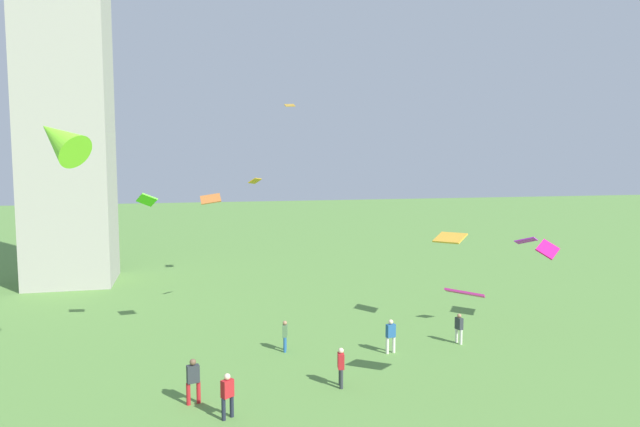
{
  "coord_description": "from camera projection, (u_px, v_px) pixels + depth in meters",
  "views": [
    {
      "loc": [
        -6.15,
        -8.46,
        9.66
      ],
      "look_at": [
        -0.18,
        16.86,
        7.15
      ],
      "focal_mm": 31.94,
      "sensor_mm": 36.0,
      "label": 1
    }
  ],
  "objects": [
    {
      "name": "kite_flying_7",
      "position": [
        147.0,
        200.0,
        29.8
      ],
      "size": [
        1.18,
        1.23,
        0.83
      ],
      "rotation": [
        0.0,
        0.0,
        1.95
      ],
      "color": "#47DE14"
    },
    {
      "name": "kite_flying_8",
      "position": [
        59.0,
        139.0,
        23.41
      ],
      "size": [
        3.05,
        2.89,
        2.45
      ],
      "rotation": [
        0.0,
        0.0,
        4.03
      ],
      "color": "#7DE428"
    },
    {
      "name": "person_3",
      "position": [
        285.0,
        334.0,
        28.55
      ],
      "size": [
        0.33,
        0.47,
        1.56
      ],
      "rotation": [
        0.0,
        0.0,
        4.47
      ],
      "color": "#235693",
      "rests_on": "ground_plane"
    },
    {
      "name": "person_5",
      "position": [
        227.0,
        393.0,
        21.12
      ],
      "size": [
        0.52,
        0.47,
        1.74
      ],
      "rotation": [
        0.0,
        0.0,
        3.74
      ],
      "color": "#1E2333",
      "rests_on": "ground_plane"
    },
    {
      "name": "person_0",
      "position": [
        459.0,
        327.0,
        29.74
      ],
      "size": [
        0.33,
        0.49,
        1.6
      ],
      "rotation": [
        0.0,
        0.0,
        4.94
      ],
      "color": "silver",
      "rests_on": "ground_plane"
    },
    {
      "name": "kite_flying_0",
      "position": [
        290.0,
        105.0,
        39.81
      ],
      "size": [
        0.73,
        1.01,
        0.29
      ],
      "rotation": [
        0.0,
        0.0,
        1.51
      ],
      "color": "#BB8924"
    },
    {
      "name": "kite_flying_3",
      "position": [
        526.0,
        241.0,
        30.39
      ],
      "size": [
        1.25,
        1.18,
        0.56
      ],
      "rotation": [
        0.0,
        0.0,
        5.48
      ],
      "color": "purple"
    },
    {
      "name": "kite_flying_4",
      "position": [
        211.0,
        199.0,
        29.24
      ],
      "size": [
        1.06,
        0.63,
        0.56
      ],
      "rotation": [
        0.0,
        0.0,
        6.28
      ],
      "color": "#B7652B"
    },
    {
      "name": "kite_flying_6",
      "position": [
        548.0,
        249.0,
        32.41
      ],
      "size": [
        1.82,
        1.55,
        1.01
      ],
      "rotation": [
        0.0,
        0.0,
        3.81
      ],
      "color": "#EA157A"
    },
    {
      "name": "kite_flying_5",
      "position": [
        450.0,
        238.0,
        32.39
      ],
      "size": [
        1.85,
        2.01,
        0.56
      ],
      "rotation": [
        0.0,
        0.0,
        2.17
      ],
      "color": "gold"
    },
    {
      "name": "person_1",
      "position": [
        193.0,
        378.0,
        22.37
      ],
      "size": [
        0.56,
        0.37,
        1.83
      ],
      "rotation": [
        0.0,
        0.0,
        0.22
      ],
      "color": "red",
      "rests_on": "ground_plane"
    },
    {
      "name": "kite_flying_1",
      "position": [
        255.0,
        181.0,
        33.87
      ],
      "size": [
        0.89,
        0.92,
        0.41
      ],
      "rotation": [
        0.0,
        0.0,
        0.94
      ],
      "color": "gold"
    },
    {
      "name": "person_4",
      "position": [
        391.0,
        334.0,
        28.25
      ],
      "size": [
        0.52,
        0.34,
        1.71
      ],
      "rotation": [
        0.0,
        0.0,
        3.34
      ],
      "color": "silver",
      "rests_on": "ground_plane"
    },
    {
      "name": "person_2",
      "position": [
        341.0,
        365.0,
        24.06
      ],
      "size": [
        0.32,
        0.52,
        1.7
      ],
      "rotation": [
        0.0,
        0.0,
        4.55
      ],
      "color": "#2D3338",
      "rests_on": "ground_plane"
    },
    {
      "name": "kite_flying_2",
      "position": [
        465.0,
        293.0,
        23.13
      ],
      "size": [
        1.86,
        1.76,
        0.54
      ],
      "rotation": [
        0.0,
        0.0,
        5.69
      ],
      "color": "#B3277B"
    }
  ]
}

